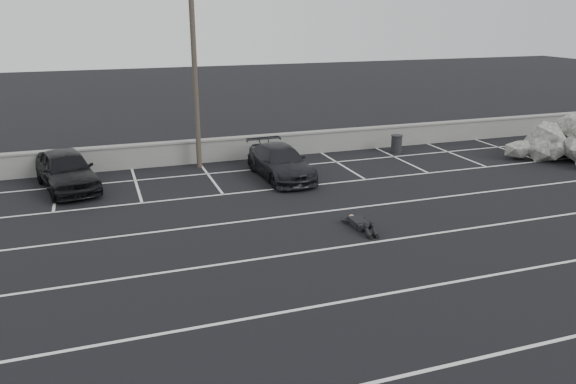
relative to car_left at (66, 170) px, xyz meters
name	(u,v)px	position (x,y,z in m)	size (l,w,h in m)	color
ground	(385,294)	(7.56, -11.69, -0.77)	(120.00, 120.00, 0.00)	black
seawall	(241,147)	(7.56, 2.31, -0.22)	(50.00, 0.45, 1.06)	gray
stall_lines	(315,231)	(7.47, -7.28, -0.77)	(36.00, 20.05, 0.01)	silver
car_left	(66,170)	(0.00, 0.00, 0.00)	(1.82, 4.52, 1.54)	black
car_right	(281,162)	(8.35, -1.21, -0.11)	(1.84, 4.53, 1.32)	black
utility_pole	(195,69)	(5.44, 1.51, 3.54)	(1.13, 0.23, 8.50)	#4C4238
trash_bin	(397,144)	(15.05, 0.99, -0.33)	(0.59, 0.59, 0.87)	black
riprap_pile	(569,145)	(22.14, -2.63, -0.13)	(5.72, 4.68, 1.60)	#A7A49C
person	(358,219)	(8.95, -7.30, -0.54)	(0.89, 2.25, 0.45)	black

